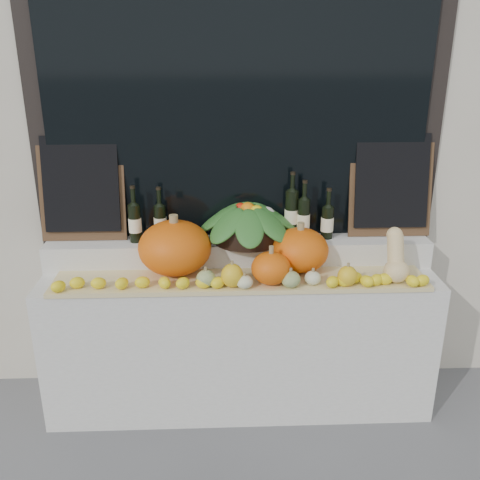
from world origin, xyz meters
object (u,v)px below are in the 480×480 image
(butternut_squash, at_px, (396,259))
(wine_bottle_tall, at_px, (292,214))
(pumpkin_left, at_px, (175,248))
(pumpkin_right, at_px, (300,250))
(produce_bowl, at_px, (248,221))

(butternut_squash, height_order, wine_bottle_tall, wine_bottle_tall)
(pumpkin_left, distance_m, wine_bottle_tall, 0.73)
(pumpkin_right, relative_size, wine_bottle_tall, 0.81)
(pumpkin_right, xyz_separation_m, produce_bowl, (-0.29, 0.16, 0.13))
(wine_bottle_tall, bearing_deg, produce_bowl, -171.97)
(wine_bottle_tall, bearing_deg, pumpkin_right, -81.47)
(produce_bowl, xyz_separation_m, wine_bottle_tall, (0.26, 0.04, 0.03))
(pumpkin_right, height_order, butternut_squash, butternut_squash)
(pumpkin_left, relative_size, produce_bowl, 0.66)
(pumpkin_left, height_order, pumpkin_right, pumpkin_left)
(pumpkin_right, height_order, produce_bowl, produce_bowl)
(pumpkin_left, height_order, wine_bottle_tall, wine_bottle_tall)
(butternut_squash, relative_size, wine_bottle_tall, 0.71)
(pumpkin_left, bearing_deg, produce_bowl, 20.54)
(pumpkin_left, xyz_separation_m, wine_bottle_tall, (0.69, 0.20, 0.13))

